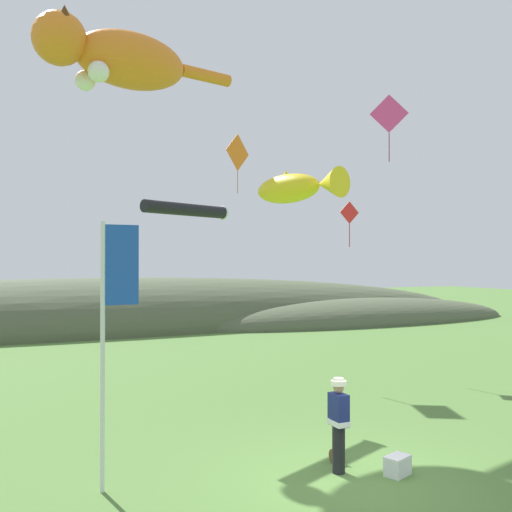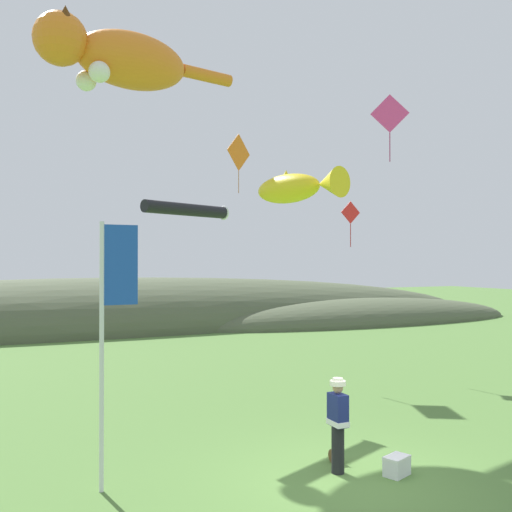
{
  "view_description": "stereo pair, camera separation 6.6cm",
  "coord_description": "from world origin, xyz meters",
  "px_view_note": "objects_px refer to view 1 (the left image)",
  "views": [
    {
      "loc": [
        -5.87,
        -8.59,
        3.97
      ],
      "look_at": [
        0.0,
        4.0,
        4.09
      ],
      "focal_mm": 40.0,
      "sensor_mm": 36.0,
      "label": 1
    },
    {
      "loc": [
        -5.81,
        -8.61,
        3.97
      ],
      "look_at": [
        0.0,
        4.0,
        4.09
      ],
      "focal_mm": 40.0,
      "sensor_mm": 36.0,
      "label": 2
    }
  ],
  "objects_px": {
    "kite_diamond_orange": "(238,153)",
    "kite_diamond_pink": "(389,114)",
    "picnic_cooler": "(397,465)",
    "kite_fish_windsock": "(296,187)",
    "kite_tube_streamer": "(187,210)",
    "kite_spool": "(336,456)",
    "festival_banner_pole": "(111,314)",
    "festival_attendant": "(339,422)",
    "kite_giant_cat": "(116,58)",
    "kite_diamond_red": "(349,213)"
  },
  "relations": [
    {
      "from": "festival_attendant",
      "to": "festival_banner_pole",
      "type": "relative_size",
      "value": 0.38
    },
    {
      "from": "kite_spool",
      "to": "kite_tube_streamer",
      "type": "bearing_deg",
      "value": 99.03
    },
    {
      "from": "festival_banner_pole",
      "to": "kite_spool",
      "type": "bearing_deg",
      "value": -6.68
    },
    {
      "from": "kite_spool",
      "to": "kite_diamond_orange",
      "type": "xyz_separation_m",
      "value": [
        2.86,
        11.61,
        8.2
      ]
    },
    {
      "from": "festival_attendant",
      "to": "kite_spool",
      "type": "distance_m",
      "value": 0.98
    },
    {
      "from": "kite_tube_streamer",
      "to": "kite_diamond_pink",
      "type": "relative_size",
      "value": 1.42
    },
    {
      "from": "kite_spool",
      "to": "kite_diamond_pink",
      "type": "relative_size",
      "value": 0.13
    },
    {
      "from": "festival_banner_pole",
      "to": "kite_diamond_orange",
      "type": "bearing_deg",
      "value": 57.31
    },
    {
      "from": "picnic_cooler",
      "to": "kite_diamond_orange",
      "type": "height_order",
      "value": "kite_diamond_orange"
    },
    {
      "from": "festival_attendant",
      "to": "kite_tube_streamer",
      "type": "bearing_deg",
      "value": 96.34
    },
    {
      "from": "kite_tube_streamer",
      "to": "festival_attendant",
      "type": "bearing_deg",
      "value": -83.66
    },
    {
      "from": "kite_spool",
      "to": "kite_giant_cat",
      "type": "height_order",
      "value": "kite_giant_cat"
    },
    {
      "from": "festival_banner_pole",
      "to": "kite_diamond_red",
      "type": "xyz_separation_m",
      "value": [
        10.69,
        8.42,
        2.76
      ]
    },
    {
      "from": "festival_attendant",
      "to": "kite_diamond_orange",
      "type": "height_order",
      "value": "kite_diamond_orange"
    },
    {
      "from": "kite_spool",
      "to": "kite_giant_cat",
      "type": "bearing_deg",
      "value": 102.81
    },
    {
      "from": "festival_banner_pole",
      "to": "kite_giant_cat",
      "type": "relative_size",
      "value": 0.63
    },
    {
      "from": "kite_spool",
      "to": "kite_giant_cat",
      "type": "xyz_separation_m",
      "value": [
        -2.29,
        10.08,
        10.77
      ]
    },
    {
      "from": "festival_attendant",
      "to": "kite_diamond_orange",
      "type": "distance_m",
      "value": 14.5
    },
    {
      "from": "kite_spool",
      "to": "kite_diamond_pink",
      "type": "bearing_deg",
      "value": 43.07
    },
    {
      "from": "kite_diamond_pink",
      "to": "festival_banner_pole",
      "type": "bearing_deg",
      "value": -155.83
    },
    {
      "from": "kite_giant_cat",
      "to": "kite_tube_streamer",
      "type": "bearing_deg",
      "value": -71.19
    },
    {
      "from": "kite_tube_streamer",
      "to": "kite_giant_cat",
      "type": "bearing_deg",
      "value": 108.81
    },
    {
      "from": "kite_fish_windsock",
      "to": "kite_tube_streamer",
      "type": "xyz_separation_m",
      "value": [
        -1.98,
        2.93,
        -0.41
      ]
    },
    {
      "from": "festival_banner_pole",
      "to": "kite_diamond_orange",
      "type": "distance_m",
      "value": 14.23
    },
    {
      "from": "kite_spool",
      "to": "festival_banner_pole",
      "type": "distance_m",
      "value": 5.19
    },
    {
      "from": "kite_tube_streamer",
      "to": "kite_diamond_orange",
      "type": "xyz_separation_m",
      "value": [
        3.86,
        5.33,
        2.89
      ]
    },
    {
      "from": "kite_fish_windsock",
      "to": "kite_giant_cat",
      "type": "bearing_deg",
      "value": 115.93
    },
    {
      "from": "festival_banner_pole",
      "to": "kite_diamond_pink",
      "type": "height_order",
      "value": "kite_diamond_pink"
    },
    {
      "from": "picnic_cooler",
      "to": "kite_diamond_orange",
      "type": "relative_size",
      "value": 0.24
    },
    {
      "from": "kite_giant_cat",
      "to": "kite_diamond_red",
      "type": "height_order",
      "value": "kite_giant_cat"
    },
    {
      "from": "kite_fish_windsock",
      "to": "kite_diamond_pink",
      "type": "relative_size",
      "value": 1.42
    },
    {
      "from": "kite_spool",
      "to": "kite_fish_windsock",
      "type": "height_order",
      "value": "kite_fish_windsock"
    },
    {
      "from": "picnic_cooler",
      "to": "kite_fish_windsock",
      "type": "xyz_separation_m",
      "value": [
        0.31,
        4.39,
        5.69
      ]
    },
    {
      "from": "kite_fish_windsock",
      "to": "kite_diamond_orange",
      "type": "bearing_deg",
      "value": 77.15
    },
    {
      "from": "kite_giant_cat",
      "to": "kite_diamond_red",
      "type": "distance_m",
      "value": 10.16
    },
    {
      "from": "kite_spool",
      "to": "kite_diamond_orange",
      "type": "distance_m",
      "value": 14.5
    },
    {
      "from": "kite_spool",
      "to": "kite_diamond_red",
      "type": "xyz_separation_m",
      "value": [
        6.42,
        8.92,
        5.67
      ]
    },
    {
      "from": "picnic_cooler",
      "to": "kite_diamond_red",
      "type": "bearing_deg",
      "value": 59.99
    },
    {
      "from": "festival_banner_pole",
      "to": "kite_fish_windsock",
      "type": "distance_m",
      "value": 6.6
    },
    {
      "from": "kite_fish_windsock",
      "to": "kite_diamond_orange",
      "type": "xyz_separation_m",
      "value": [
        1.88,
        8.26,
        2.47
      ]
    },
    {
      "from": "picnic_cooler",
      "to": "kite_diamond_pink",
      "type": "distance_m",
      "value": 10.95
    },
    {
      "from": "kite_tube_streamer",
      "to": "kite_diamond_pink",
      "type": "height_order",
      "value": "kite_diamond_pink"
    },
    {
      "from": "picnic_cooler",
      "to": "kite_fish_windsock",
      "type": "bearing_deg",
      "value": 85.99
    },
    {
      "from": "picnic_cooler",
      "to": "kite_fish_windsock",
      "type": "height_order",
      "value": "kite_fish_windsock"
    },
    {
      "from": "kite_spool",
      "to": "kite_fish_windsock",
      "type": "xyz_separation_m",
      "value": [
        0.98,
        3.35,
        5.73
      ]
    },
    {
      "from": "kite_diamond_orange",
      "to": "kite_diamond_pink",
      "type": "bearing_deg",
      "value": -73.19
    },
    {
      "from": "festival_banner_pole",
      "to": "kite_diamond_pink",
      "type": "bearing_deg",
      "value": 24.17
    },
    {
      "from": "kite_giant_cat",
      "to": "kite_tube_streamer",
      "type": "distance_m",
      "value": 6.77
    },
    {
      "from": "festival_banner_pole",
      "to": "kite_diamond_pink",
      "type": "xyz_separation_m",
      "value": [
        9.24,
        4.15,
        5.45
      ]
    },
    {
      "from": "kite_diamond_orange",
      "to": "festival_attendant",
      "type": "bearing_deg",
      "value": -104.44
    }
  ]
}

